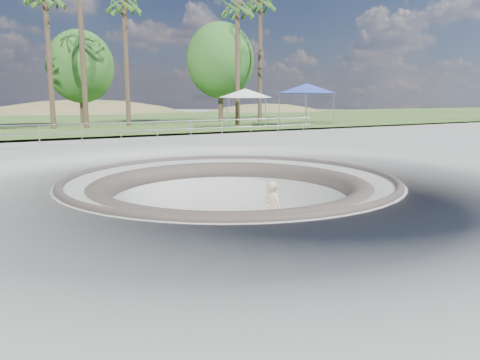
# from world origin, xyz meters

# --- Properties ---
(ground) EXTENTS (180.00, 180.00, 0.00)m
(ground) POSITION_xyz_m (0.00, 0.00, 0.00)
(ground) COLOR #A8A7A2
(ground) RESTS_ON ground
(skate_bowl) EXTENTS (14.00, 14.00, 4.10)m
(skate_bowl) POSITION_xyz_m (0.00, 0.00, -1.83)
(skate_bowl) COLOR #A8A7A2
(skate_bowl) RESTS_ON ground
(grass_strip) EXTENTS (180.00, 36.00, 0.12)m
(grass_strip) POSITION_xyz_m (0.00, 34.00, 0.22)
(grass_strip) COLOR #375F26
(grass_strip) RESTS_ON ground
(distant_hills) EXTENTS (103.20, 45.00, 28.60)m
(distant_hills) POSITION_xyz_m (3.78, 57.17, -7.02)
(distant_hills) COLOR brown
(distant_hills) RESTS_ON ground
(safety_railing) EXTENTS (25.00, 0.06, 1.03)m
(safety_railing) POSITION_xyz_m (0.00, 12.00, 0.69)
(safety_railing) COLOR #95979D
(safety_railing) RESTS_ON ground
(skateboard) EXTENTS (0.93, 0.46, 0.09)m
(skateboard) POSITION_xyz_m (0.90, -1.03, -1.83)
(skateboard) COLOR #99653D
(skateboard) RESTS_ON ground
(skater) EXTENTS (0.56, 0.74, 1.82)m
(skater) POSITION_xyz_m (0.90, -1.03, -0.90)
(skater) COLOR beige
(skater) RESTS_ON skateboard
(canopy_white) EXTENTS (5.14, 5.14, 2.84)m
(canopy_white) POSITION_xyz_m (11.12, 18.00, 2.77)
(canopy_white) COLOR #95979D
(canopy_white) RESTS_ON ground
(canopy_blue) EXTENTS (6.53, 6.53, 3.31)m
(canopy_blue) POSITION_xyz_m (16.84, 18.00, 3.18)
(canopy_blue) COLOR #95979D
(canopy_blue) RESTS_ON ground
(palm_b) EXTENTS (2.60, 2.60, 10.16)m
(palm_b) POSITION_xyz_m (-1.74, 22.93, 8.96)
(palm_b) COLOR brown
(palm_b) RESTS_ON ground
(palm_d) EXTENTS (2.60, 2.60, 10.25)m
(palm_d) POSITION_xyz_m (3.72, 23.10, 9.04)
(palm_d) COLOR brown
(palm_d) RESTS_ON ground
(palm_e) EXTENTS (2.60, 2.60, 10.25)m
(palm_e) POSITION_xyz_m (11.80, 20.37, 9.05)
(palm_e) COLOR brown
(palm_e) RESTS_ON ground
(palm_f) EXTENTS (2.60, 2.60, 11.52)m
(palm_f) POSITION_xyz_m (15.91, 23.54, 10.21)
(palm_f) COLOR brown
(palm_f) RESTS_ON ground
(bushy_tree_mid) EXTENTS (5.26, 4.78, 7.59)m
(bushy_tree_mid) POSITION_xyz_m (1.12, 26.88, 4.88)
(bushy_tree_mid) COLOR brown
(bushy_tree_mid) RESTS_ON ground
(bushy_tree_right) EXTENTS (6.26, 5.69, 9.02)m
(bushy_tree_right) POSITION_xyz_m (13.37, 26.29, 5.77)
(bushy_tree_right) COLOR brown
(bushy_tree_right) RESTS_ON ground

